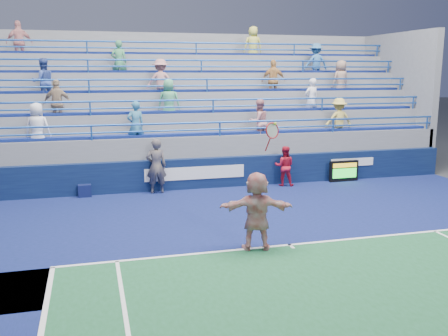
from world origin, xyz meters
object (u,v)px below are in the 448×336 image
object	(u,v)px
tennis_player	(257,211)
line_judge	(156,166)
serve_speed_board	(344,171)
ball_girl	(284,166)
judge_chair	(85,189)

from	to	relation	value
tennis_player	line_judge	size ratio (longest dim) A/B	1.58
tennis_player	serve_speed_board	bearing A→B (deg)	47.71
serve_speed_board	ball_girl	world-z (taller)	ball_girl
ball_girl	tennis_player	bearing A→B (deg)	84.12
serve_speed_board	ball_girl	bearing A→B (deg)	-178.27
line_judge	ball_girl	world-z (taller)	line_judge
tennis_player	line_judge	world-z (taller)	tennis_player
serve_speed_board	ball_girl	xyz separation A→B (m)	(-2.47, -0.07, 0.33)
judge_chair	ball_girl	distance (m)	7.12
serve_speed_board	judge_chair	world-z (taller)	serve_speed_board
judge_chair	line_judge	size ratio (longest dim) A/B	0.40
judge_chair	ball_girl	size ratio (longest dim) A/B	0.52
tennis_player	ball_girl	world-z (taller)	tennis_player
serve_speed_board	tennis_player	xyz separation A→B (m)	(-5.60, -6.16, 0.54)
tennis_player	line_judge	xyz separation A→B (m)	(-1.55, 6.16, 0.01)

